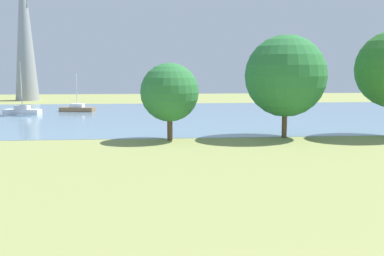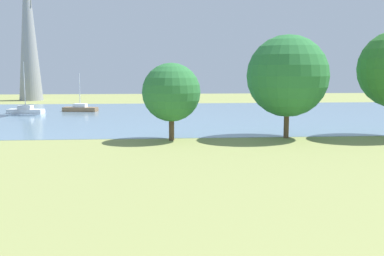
{
  "view_description": "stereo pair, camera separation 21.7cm",
  "coord_description": "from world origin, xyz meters",
  "px_view_note": "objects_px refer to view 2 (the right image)",
  "views": [
    {
      "loc": [
        -3.35,
        -7.73,
        5.82
      ],
      "look_at": [
        -1.37,
        14.57,
        2.9
      ],
      "focal_mm": 41.87,
      "sensor_mm": 36.0,
      "label": 1
    },
    {
      "loc": [
        -3.13,
        -7.75,
        5.82
      ],
      "look_at": [
        -1.37,
        14.57,
        2.9
      ],
      "focal_mm": 41.87,
      "sensor_mm": 36.0,
      "label": 2
    }
  ],
  "objects_px": {
    "sailboat_brown": "(80,108)",
    "electricity_pylon": "(28,24)",
    "tree_east_near": "(288,76)",
    "tree_east_far": "(171,92)",
    "sailboat_white": "(26,110)"
  },
  "relations": [
    {
      "from": "sailboat_brown",
      "to": "electricity_pylon",
      "type": "bearing_deg",
      "value": 118.39
    },
    {
      "from": "sailboat_brown",
      "to": "tree_east_near",
      "type": "bearing_deg",
      "value": -50.26
    },
    {
      "from": "tree_east_near",
      "to": "tree_east_far",
      "type": "bearing_deg",
      "value": -176.69
    },
    {
      "from": "sailboat_white",
      "to": "electricity_pylon",
      "type": "relative_size",
      "value": 0.24
    },
    {
      "from": "sailboat_white",
      "to": "tree_east_far",
      "type": "distance_m",
      "value": 30.73
    },
    {
      "from": "electricity_pylon",
      "to": "sailboat_white",
      "type": "bearing_deg",
      "value": -76.39
    },
    {
      "from": "tree_east_far",
      "to": "sailboat_white",
      "type": "bearing_deg",
      "value": 127.67
    },
    {
      "from": "sailboat_brown",
      "to": "tree_east_near",
      "type": "distance_m",
      "value": 34.46
    },
    {
      "from": "sailboat_white",
      "to": "sailboat_brown",
      "type": "height_order",
      "value": "sailboat_white"
    },
    {
      "from": "sailboat_white",
      "to": "sailboat_brown",
      "type": "bearing_deg",
      "value": 21.43
    },
    {
      "from": "sailboat_brown",
      "to": "sailboat_white",
      "type": "bearing_deg",
      "value": -158.57
    },
    {
      "from": "tree_east_far",
      "to": "tree_east_near",
      "type": "xyz_separation_m",
      "value": [
        9.89,
        0.57,
        1.32
      ]
    },
    {
      "from": "sailboat_brown",
      "to": "tree_east_far",
      "type": "height_order",
      "value": "tree_east_far"
    },
    {
      "from": "sailboat_brown",
      "to": "tree_east_near",
      "type": "xyz_separation_m",
      "value": [
        21.81,
        -26.23,
        4.86
      ]
    },
    {
      "from": "sailboat_white",
      "to": "tree_east_near",
      "type": "bearing_deg",
      "value": -39.58
    }
  ]
}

